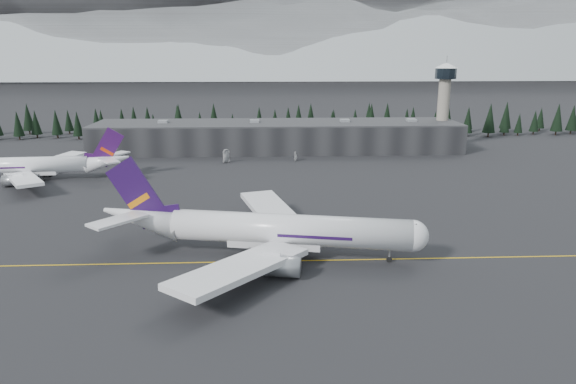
{
  "coord_description": "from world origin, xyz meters",
  "views": [
    {
      "loc": [
        -5.53,
        -101.62,
        42.0
      ],
      "look_at": [
        0.0,
        20.0,
        9.0
      ],
      "focal_mm": 32.0,
      "sensor_mm": 36.0,
      "label": 1
    }
  ],
  "objects_px": {
    "jet_main": "(261,229)",
    "gse_vehicle_b": "(296,159)",
    "terminal": "(277,136)",
    "control_tower": "(444,96)",
    "gse_vehicle_a": "(226,161)",
    "jet_parked": "(39,165)"
  },
  "relations": [
    {
      "from": "terminal",
      "to": "control_tower",
      "type": "bearing_deg",
      "value": 2.29
    },
    {
      "from": "jet_main",
      "to": "gse_vehicle_b",
      "type": "bearing_deg",
      "value": 93.46
    },
    {
      "from": "gse_vehicle_b",
      "to": "jet_main",
      "type": "bearing_deg",
      "value": -4.0
    },
    {
      "from": "terminal",
      "to": "gse_vehicle_a",
      "type": "distance_m",
      "value": 34.19
    },
    {
      "from": "control_tower",
      "to": "gse_vehicle_b",
      "type": "height_order",
      "value": "control_tower"
    },
    {
      "from": "gse_vehicle_a",
      "to": "jet_main",
      "type": "bearing_deg",
      "value": -112.63
    },
    {
      "from": "jet_main",
      "to": "terminal",
      "type": "bearing_deg",
      "value": 98.08
    },
    {
      "from": "terminal",
      "to": "gse_vehicle_b",
      "type": "distance_m",
      "value": 25.37
    },
    {
      "from": "jet_main",
      "to": "control_tower",
      "type": "bearing_deg",
      "value": 68.27
    },
    {
      "from": "control_tower",
      "to": "jet_main",
      "type": "distance_m",
      "value": 151.33
    },
    {
      "from": "terminal",
      "to": "jet_main",
      "type": "relative_size",
      "value": 2.28
    },
    {
      "from": "terminal",
      "to": "jet_main",
      "type": "bearing_deg",
      "value": -93.04
    },
    {
      "from": "jet_main",
      "to": "jet_parked",
      "type": "distance_m",
      "value": 104.66
    },
    {
      "from": "control_tower",
      "to": "jet_main",
      "type": "height_order",
      "value": "control_tower"
    },
    {
      "from": "control_tower",
      "to": "gse_vehicle_b",
      "type": "distance_m",
      "value": 76.69
    },
    {
      "from": "control_tower",
      "to": "gse_vehicle_a",
      "type": "bearing_deg",
      "value": -162.99
    },
    {
      "from": "control_tower",
      "to": "gse_vehicle_a",
      "type": "relative_size",
      "value": 6.85
    },
    {
      "from": "control_tower",
      "to": "jet_parked",
      "type": "distance_m",
      "value": 168.09
    },
    {
      "from": "gse_vehicle_b",
      "to": "terminal",
      "type": "bearing_deg",
      "value": -160.32
    },
    {
      "from": "jet_parked",
      "to": "control_tower",
      "type": "bearing_deg",
      "value": -164.95
    },
    {
      "from": "control_tower",
      "to": "gse_vehicle_a",
      "type": "height_order",
      "value": "control_tower"
    },
    {
      "from": "jet_parked",
      "to": "jet_main",
      "type": "bearing_deg",
      "value": 132.79
    }
  ]
}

